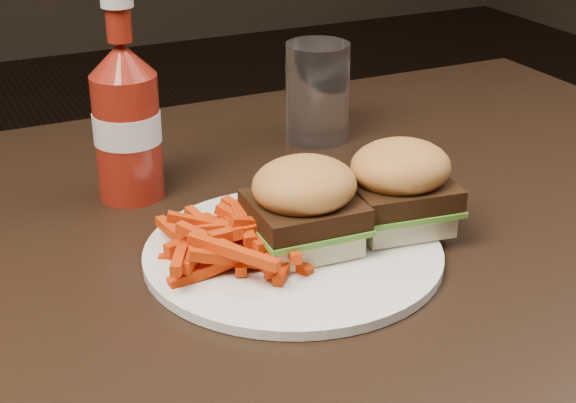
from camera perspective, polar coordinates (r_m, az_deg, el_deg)
name	(u,v)px	position (r m, az deg, el deg)	size (l,w,h in m)	color
dining_table	(245,268)	(0.79, -2.82, -4.34)	(1.20, 0.80, 0.04)	black
plate	(293,253)	(0.76, 0.33, -3.36)	(0.26, 0.26, 0.01)	white
sandwich_half_a	(304,236)	(0.76, 1.04, -2.21)	(0.08, 0.08, 0.02)	beige
sandwich_half_b	(398,215)	(0.80, 7.12, -0.88)	(0.08, 0.08, 0.02)	beige
fries_pile	(238,232)	(0.74, -3.27, -1.99)	(0.12, 0.12, 0.05)	#D3450A
ketchup_bottle	(128,139)	(0.87, -10.30, 3.99)	(0.06, 0.06, 0.13)	maroon
tumbler	(317,93)	(1.01, 1.91, 7.03)	(0.07, 0.07, 0.11)	white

